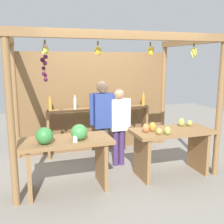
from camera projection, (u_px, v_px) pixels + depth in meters
The scene contains 7 objects.
ground_plane at pixel (109, 165), 5.20m from camera, with size 12.00×12.00×0.00m, color gray.
market_stall at pixel (102, 91), 5.37m from camera, with size 3.45×2.07×2.41m.
fruit_counter_left at pixel (65, 149), 4.08m from camera, with size 1.40×0.64×1.06m.
fruit_counter_right at pixel (171, 141), 4.67m from camera, with size 1.40×0.64×0.98m.
bottle_shelf_unit at pixel (100, 117), 5.74m from camera, with size 2.21×0.22×1.35m.
vendor_man at pixel (103, 116), 4.97m from camera, with size 0.48×0.22×1.62m.
vendor_woman at pixel (119, 120), 5.05m from camera, with size 0.48×0.20×1.49m.
Camera 1 is at (-1.46, -4.68, 2.00)m, focal length 43.14 mm.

